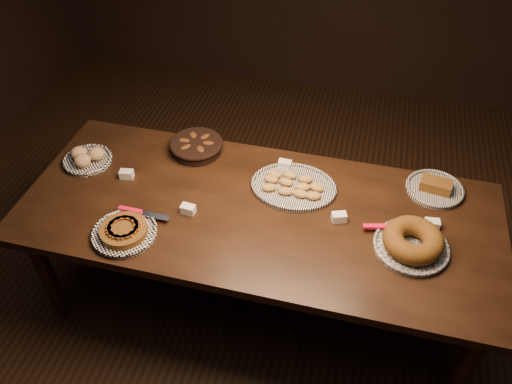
% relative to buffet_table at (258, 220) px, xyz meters
% --- Properties ---
extents(ground, '(5.00, 5.00, 0.00)m').
position_rel_buffet_table_xyz_m(ground, '(0.00, 0.00, -0.68)').
color(ground, black).
rests_on(ground, ground).
extents(buffet_table, '(2.40, 1.00, 0.75)m').
position_rel_buffet_table_xyz_m(buffet_table, '(0.00, 0.00, 0.00)').
color(buffet_table, black).
rests_on(buffet_table, ground).
extents(apple_tart_plate, '(0.33, 0.31, 0.06)m').
position_rel_buffet_table_xyz_m(apple_tart_plate, '(-0.57, -0.32, 0.10)').
color(apple_tart_plate, white).
rests_on(apple_tart_plate, buffet_table).
extents(madeleine_platter, '(0.44, 0.36, 0.05)m').
position_rel_buffet_table_xyz_m(madeleine_platter, '(0.14, 0.20, 0.09)').
color(madeleine_platter, black).
rests_on(madeleine_platter, buffet_table).
extents(bundt_cake_plate, '(0.41, 0.37, 0.11)m').
position_rel_buffet_table_xyz_m(bundt_cake_plate, '(0.75, -0.07, 0.12)').
color(bundt_cake_plate, black).
rests_on(bundt_cake_plate, buffet_table).
extents(croissant_basket, '(0.31, 0.31, 0.08)m').
position_rel_buffet_table_xyz_m(croissant_basket, '(-0.45, 0.37, 0.12)').
color(croissant_basket, black).
rests_on(croissant_basket, buffet_table).
extents(bread_roll_plate, '(0.27, 0.27, 0.08)m').
position_rel_buffet_table_xyz_m(bread_roll_plate, '(-1.01, 0.13, 0.10)').
color(bread_roll_plate, white).
rests_on(bread_roll_plate, buffet_table).
extents(loaf_plate, '(0.30, 0.30, 0.07)m').
position_rel_buffet_table_xyz_m(loaf_plate, '(0.85, 0.36, 0.09)').
color(loaf_plate, black).
rests_on(loaf_plate, buffet_table).
extents(tent_cards, '(1.65, 0.50, 0.04)m').
position_rel_buffet_table_xyz_m(tent_cards, '(0.05, 0.09, 0.10)').
color(tent_cards, white).
rests_on(tent_cards, buffet_table).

